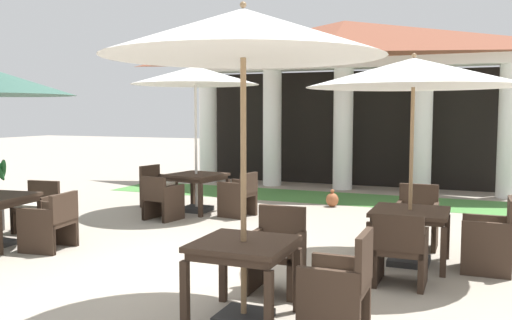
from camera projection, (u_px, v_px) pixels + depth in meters
ground_plane at (185, 277)px, 6.50m from camera, size 60.00×60.00×0.00m
background_pavilion at (345, 64)px, 13.72m from camera, size 8.81×2.64×4.20m
lawn_strip at (326, 197)px, 12.46m from camera, size 10.61×1.79×0.01m
patio_chair_near_foreground_east at (51, 223)px, 7.73m from camera, size 0.65×0.67×0.82m
patio_chair_near_foreground_north at (37, 208)px, 8.88m from camera, size 0.65×0.55×0.82m
patio_table_mid_left at (410, 217)px, 6.99m from camera, size 0.95×0.95×0.70m
patio_umbrella_mid_left at (414, 74)px, 6.84m from camera, size 2.70×2.70×2.68m
patio_chair_mid_left_east at (490, 238)px, 6.66m from camera, size 0.58×0.56×0.92m
patio_chair_mid_left_north at (417, 219)px, 7.88m from camera, size 0.58×0.53×0.89m
patio_chair_mid_left_south at (400, 251)px, 6.14m from camera, size 0.57×0.57×0.84m
patio_table_mid_right at (196, 179)px, 10.71m from camera, size 1.11×1.11×0.74m
patio_umbrella_mid_right at (195, 77)px, 10.54m from camera, size 2.47×2.47×2.88m
patio_chair_mid_right_east at (239, 195)px, 10.21m from camera, size 0.64×0.63×0.83m
patio_chair_mid_right_west at (158, 187)px, 11.26m from camera, size 0.63×0.66×0.85m
patio_chair_mid_right_south at (162, 198)px, 9.89m from camera, size 0.63×0.64×0.81m
patio_table_far_back at (244, 252)px, 5.08m from camera, size 0.88×0.88×0.76m
patio_umbrella_far_back at (243, 35)px, 4.90m from camera, size 2.55×2.55×2.93m
patio_chair_far_back_north at (276, 254)px, 5.93m from camera, size 0.56×0.51×0.91m
patio_chair_far_back_east at (339, 288)px, 4.76m from camera, size 0.56×0.54×0.93m
terracotta_urn at (332, 200)px, 11.27m from camera, size 0.26×0.26×0.37m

